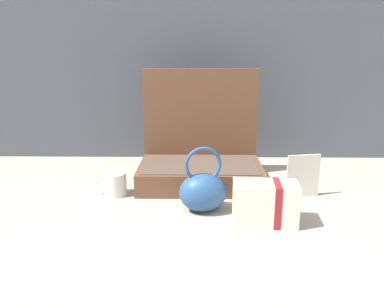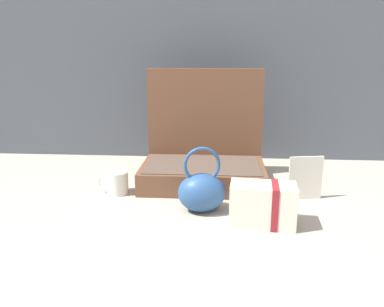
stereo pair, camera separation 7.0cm
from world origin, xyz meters
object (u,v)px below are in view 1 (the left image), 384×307
at_px(cream_toiletry_bag, 266,203).
at_px(teal_pouch_handbag, 203,191).
at_px(open_suitcase, 200,158).
at_px(coffee_mug, 115,184).
at_px(info_card_left, 303,176).

bearing_deg(cream_toiletry_bag, teal_pouch_handbag, 155.56).
xyz_separation_m(open_suitcase, coffee_mug, (-0.31, -0.15, -0.05)).
relative_size(cream_toiletry_bag, coffee_mug, 1.78).
relative_size(teal_pouch_handbag, info_card_left, 1.39).
height_order(open_suitcase, cream_toiletry_bag, open_suitcase).
bearing_deg(coffee_mug, open_suitcase, 26.14).
bearing_deg(coffee_mug, teal_pouch_handbag, -23.41).
xyz_separation_m(teal_pouch_handbag, cream_toiletry_bag, (0.19, -0.09, -0.01)).
height_order(open_suitcase, info_card_left, open_suitcase).
bearing_deg(teal_pouch_handbag, coffee_mug, 156.59).
distance_m(open_suitcase, coffee_mug, 0.35).
bearing_deg(cream_toiletry_bag, open_suitcase, 117.56).
bearing_deg(teal_pouch_handbag, open_suitcase, 91.30).
height_order(coffee_mug, info_card_left, info_card_left).
bearing_deg(teal_pouch_handbag, cream_toiletry_bag, -24.44).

